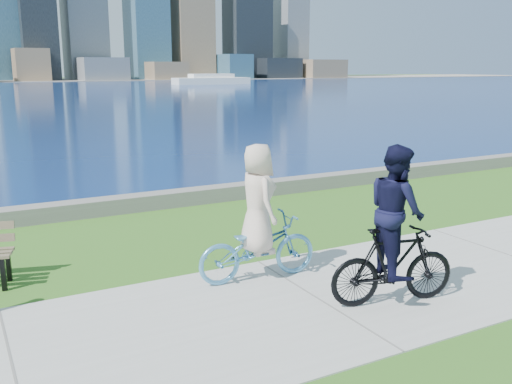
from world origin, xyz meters
TOP-DOWN VIEW (x-y plane):
  - ground at (0.00, 0.00)m, footprint 320.00×320.00m
  - concrete_path at (0.00, 0.00)m, footprint 80.00×3.50m
  - seawall at (0.00, 6.20)m, footprint 90.00×0.50m
  - ferry_far at (36.91, 86.67)m, footprint 13.43×3.84m
  - cyclist_woman at (-0.38, 1.07)m, footprint 0.81×1.95m
  - cyclist_man at (0.81, -0.61)m, footprint 0.94×1.88m

SIDE VIEW (x-z plane):
  - ground at x=0.00m, z-range 0.00..0.00m
  - concrete_path at x=0.00m, z-range 0.00..0.02m
  - seawall at x=0.00m, z-range 0.00..0.35m
  - ferry_far at x=36.91m, z-range -0.15..1.67m
  - cyclist_woman at x=-0.38m, z-range -0.25..1.84m
  - cyclist_man at x=0.81m, z-range -0.16..2.06m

